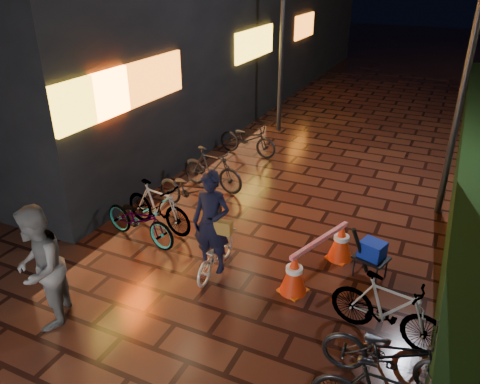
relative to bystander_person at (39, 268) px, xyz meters
The scene contains 10 objects.
ground 2.81m from the bystander_person, 29.15° to the left, with size 80.00×80.00×0.00m, color #381911.
hedge 10.85m from the bystander_person, 58.89° to the left, with size 0.70×20.00×1.00m, color black.
bystander_person is the anchor object (origin of this frame).
lamp_post_hedge 8.17m from the bystander_person, 50.83° to the left, with size 0.49×0.21×5.16m.
lamp_post_sf 10.09m from the bystander_person, 90.60° to the left, with size 0.51×0.16×5.29m.
cyclist 2.72m from the bystander_person, 52.03° to the left, with size 0.71×1.37×1.94m.
traffic_barrier 4.42m from the bystander_person, 40.88° to the left, with size 0.96×1.78×0.73m.
cart_assembly 5.21m from the bystander_person, 37.44° to the left, with size 0.68×0.57×1.00m.
parked_bikes_storefront 4.47m from the bystander_person, 90.47° to the left, with size 2.06×5.84×1.02m.
parked_bikes_hedge 4.88m from the bystander_person, 11.86° to the left, with size 1.95×2.21×1.02m.
Camera 1 is at (2.63, -5.05, 4.86)m, focal length 35.00 mm.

